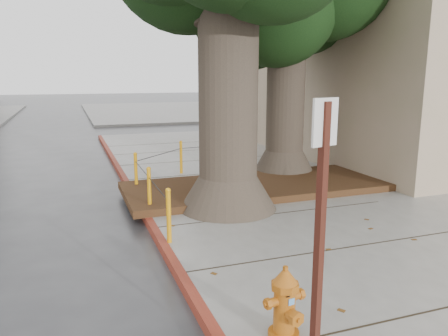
% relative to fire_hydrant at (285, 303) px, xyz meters
% --- Properties ---
extents(ground, '(140.00, 140.00, 0.00)m').
position_rel_fire_hydrant_xyz_m(ground, '(1.35, 1.87, -0.54)').
color(ground, '#28282B').
rests_on(ground, ground).
extents(sidewalk_far, '(16.00, 20.00, 0.15)m').
position_rel_fire_hydrant_xyz_m(sidewalk_far, '(7.35, 31.87, -0.47)').
color(sidewalk_far, slate).
rests_on(sidewalk_far, ground).
extents(curb_red, '(0.14, 26.00, 0.16)m').
position_rel_fire_hydrant_xyz_m(curb_red, '(-0.65, 4.37, -0.47)').
color(curb_red, maroon).
rests_on(curb_red, ground).
extents(planter_bed, '(6.40, 2.60, 0.16)m').
position_rel_fire_hydrant_xyz_m(planter_bed, '(2.25, 5.77, -0.31)').
color(planter_bed, black).
rests_on(planter_bed, sidewalk_main).
extents(building_corner, '(12.00, 13.00, 10.00)m').
position_rel_fire_hydrant_xyz_m(building_corner, '(11.35, 10.37, 4.46)').
color(building_corner, tan).
rests_on(building_corner, ground).
extents(building_side_white, '(10.00, 10.00, 9.00)m').
position_rel_fire_hydrant_xyz_m(building_side_white, '(17.35, 27.87, 3.96)').
color(building_side_white, silver).
rests_on(building_side_white, ground).
extents(building_side_grey, '(12.00, 14.00, 12.00)m').
position_rel_fire_hydrant_xyz_m(building_side_grey, '(23.35, 33.87, 5.46)').
color(building_side_grey, slate).
rests_on(building_side_grey, ground).
extents(bollard_ring, '(3.79, 5.39, 0.95)m').
position_rel_fire_hydrant_xyz_m(bollard_ring, '(0.48, 6.25, 0.12)').
color(bollard_ring, orange).
rests_on(bollard_ring, sidewalk_main).
extents(fire_hydrant, '(0.43, 0.40, 0.81)m').
position_rel_fire_hydrant_xyz_m(fire_hydrant, '(0.00, 0.00, 0.00)').
color(fire_hydrant, '#B55C12').
rests_on(fire_hydrant, sidewalk_main).
extents(signpost, '(0.25, 0.09, 2.58)m').
position_rel_fire_hydrant_xyz_m(signpost, '(-0.24, -0.96, 1.07)').
color(signpost, '#471911').
rests_on(signpost, sidewalk_main).
extents(car_silver, '(3.31, 1.39, 1.12)m').
position_rel_fire_hydrant_xyz_m(car_silver, '(8.01, 19.33, 0.02)').
color(car_silver, '#9A9A9E').
rests_on(car_silver, ground).
extents(car_red, '(3.93, 1.48, 1.28)m').
position_rel_fire_hydrant_xyz_m(car_red, '(9.69, 21.04, 0.10)').
color(car_red, '#9A240E').
rests_on(car_red, ground).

